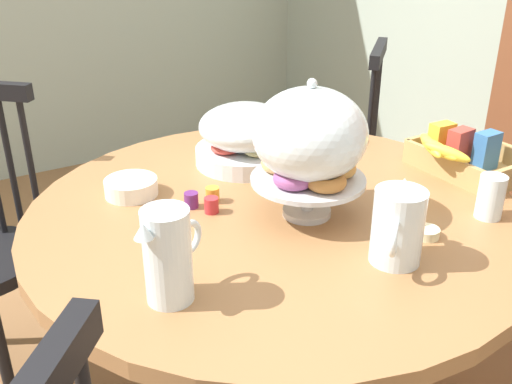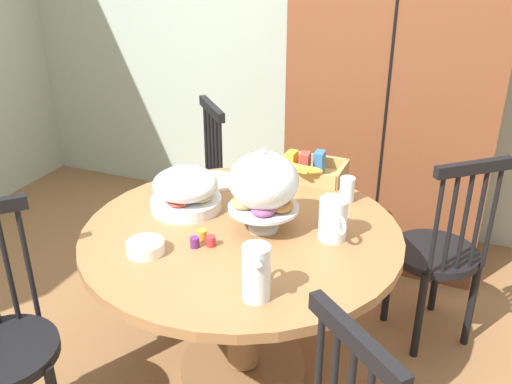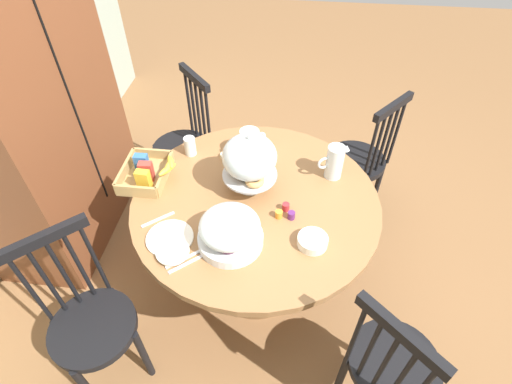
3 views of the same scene
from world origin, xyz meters
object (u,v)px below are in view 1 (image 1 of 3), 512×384
dining_table (275,272)px  orange_juice_pitcher (168,259)px  milk_pitcher (397,230)px  butter_dish (426,233)px  cereal_basket (464,156)px  fruit_platter_covered (246,136)px  windsor_chair_facing_door (335,171)px  drinking_glass (491,197)px  china_plate_small (295,134)px  pastry_stand_with_dome (310,141)px  china_plate_large (319,142)px  cereal_bowl (131,187)px

dining_table → orange_juice_pitcher: orange_juice_pitcher is taller
milk_pitcher → butter_dish: bearing=105.3°
orange_juice_pitcher → cereal_basket: (-0.14, 0.98, -0.04)m
fruit_platter_covered → windsor_chair_facing_door: bearing=117.8°
drinking_glass → dining_table: bearing=-127.8°
windsor_chair_facing_door → china_plate_small: size_ratio=6.50×
pastry_stand_with_dome → fruit_platter_covered: bearing=173.5°
dining_table → fruit_platter_covered: fruit_platter_covered is taller
china_plate_small → butter_dish: size_ratio=2.50×
cereal_basket → butter_dish: 0.44m
china_plate_large → cereal_basket: bearing=29.6°
windsor_chair_facing_door → orange_juice_pitcher: size_ratio=5.08×
orange_juice_pitcher → cereal_basket: 0.99m
dining_table → china_plate_large: china_plate_large is taller
cereal_basket → dining_table: bearing=-98.6°
drinking_glass → butter_dish: bearing=-92.2°
windsor_chair_facing_door → butter_dish: 1.09m
dining_table → butter_dish: size_ratio=21.18×
china_plate_large → cereal_bowl: (0.05, -0.66, 0.02)m
milk_pitcher → butter_dish: (-0.04, 0.14, -0.06)m
orange_juice_pitcher → china_plate_large: (-0.53, 0.76, -0.08)m
dining_table → china_plate_small: (-0.39, 0.33, 0.22)m
windsor_chair_facing_door → cereal_basket: (0.71, -0.11, 0.33)m
pastry_stand_with_dome → milk_pitcher: (0.27, 0.04, -0.12)m
pastry_stand_with_dome → cereal_bowl: bearing=-135.4°
orange_juice_pitcher → butter_dish: bearing=81.7°
milk_pitcher → dining_table: bearing=-168.0°
fruit_platter_covered → drinking_glass: fruit_platter_covered is taller
cereal_basket → china_plate_small: bearing=-151.3°
china_plate_large → drinking_glass: 0.63m
windsor_chair_facing_door → china_plate_large: windsor_chair_facing_door is taller
cereal_basket → china_plate_small: size_ratio=2.11×
pastry_stand_with_dome → china_plate_large: pastry_stand_with_dome is taller
dining_table → milk_pitcher: 0.45m
windsor_chair_facing_door → drinking_glass: bearing=-17.1°
cereal_basket → drinking_glass: size_ratio=2.87×
china_plate_small → pastry_stand_with_dome: bearing=-31.9°
drinking_glass → orange_juice_pitcher: bearing=-96.7°
cereal_basket → cereal_bowl: cereal_basket is taller
milk_pitcher → cereal_basket: (-0.26, 0.51, -0.03)m
pastry_stand_with_dome → china_plate_small: pastry_stand_with_dome is taller
fruit_platter_covered → china_plate_large: 0.30m
orange_juice_pitcher → china_plate_small: (-0.61, 0.72, -0.07)m
windsor_chair_facing_door → fruit_platter_covered: bearing=-62.2°
cereal_bowl → butter_dish: bearing=41.3°
dining_table → china_plate_small: bearing=139.6°
china_plate_small → cereal_bowl: cereal_bowl is taller
windsor_chair_facing_door → drinking_glass: (0.94, -0.29, 0.34)m
pastry_stand_with_dome → drinking_glass: bearing=57.0°
butter_dish → china_plate_large: bearing=165.8°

